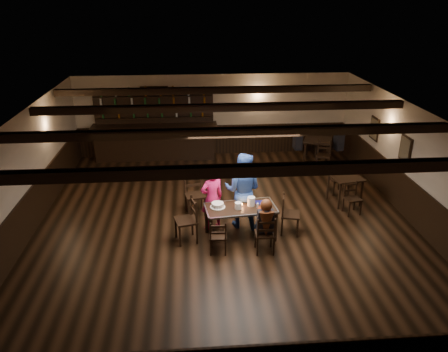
{
  "coord_description": "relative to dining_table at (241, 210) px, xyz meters",
  "views": [
    {
      "loc": [
        -0.77,
        -9.2,
        5.15
      ],
      "look_at": [
        -0.02,
        0.2,
        1.16
      ],
      "focal_mm": 35.0,
      "sensor_mm": 36.0,
      "label": 1
    }
  ],
  "objects": [
    {
      "name": "ground",
      "position": [
        -0.29,
        0.63,
        -0.67
      ],
      "size": [
        10.0,
        10.0,
        0.0
      ],
      "primitive_type": "plane",
      "color": "black",
      "rests_on": "ground"
    },
    {
      "name": "room_shell",
      "position": [
        -0.28,
        0.67,
        1.07
      ],
      "size": [
        9.02,
        10.02,
        2.71
      ],
      "color": "beige",
      "rests_on": "ground"
    },
    {
      "name": "dining_table",
      "position": [
        0.0,
        0.0,
        0.0
      ],
      "size": [
        1.64,
        0.95,
        0.75
      ],
      "color": "black",
      "rests_on": "ground"
    },
    {
      "name": "chair_near_left",
      "position": [
        -0.55,
        -0.66,
        -0.22
      ],
      "size": [
        0.39,
        0.37,
        0.78
      ],
      "color": "black",
      "rests_on": "ground"
    },
    {
      "name": "chair_near_right",
      "position": [
        0.44,
        -0.72,
        -0.16
      ],
      "size": [
        0.41,
        0.39,
        0.87
      ],
      "color": "black",
      "rests_on": "ground"
    },
    {
      "name": "chair_end_left",
      "position": [
        -1.13,
        -0.05,
        -0.08
      ],
      "size": [
        0.55,
        0.57,
        1.02
      ],
      "color": "black",
      "rests_on": "ground"
    },
    {
      "name": "chair_end_right",
      "position": [
        1.08,
        0.12,
        -0.13
      ],
      "size": [
        0.51,
        0.52,
        0.93
      ],
      "color": "black",
      "rests_on": "ground"
    },
    {
      "name": "chair_far_pushed",
      "position": [
        -1.01,
        1.29,
        -0.08
      ],
      "size": [
        0.55,
        0.53,
        1.0
      ],
      "color": "black",
      "rests_on": "ground"
    },
    {
      "name": "woman_pink",
      "position": [
        -0.61,
        0.45,
        0.1
      ],
      "size": [
        0.66,
        0.56,
        1.54
      ],
      "primitive_type": "imported",
      "rotation": [
        0.0,
        0.0,
        3.54
      ],
      "color": "#E21271",
      "rests_on": "ground"
    },
    {
      "name": "man_blue",
      "position": [
        0.11,
        0.54,
        0.24
      ],
      "size": [
        1.06,
        0.95,
        1.82
      ],
      "primitive_type": "imported",
      "rotation": [
        0.0,
        0.0,
        2.8
      ],
      "color": "navy",
      "rests_on": "ground"
    },
    {
      "name": "seated_person",
      "position": [
        0.45,
        -0.67,
        0.16
      ],
      "size": [
        0.33,
        0.5,
        0.81
      ],
      "color": "black",
      "rests_on": "ground"
    },
    {
      "name": "cake",
      "position": [
        -0.51,
        0.04,
        0.13
      ],
      "size": [
        0.34,
        0.34,
        0.11
      ],
      "color": "white",
      "rests_on": "dining_table"
    },
    {
      "name": "plate_stack_a",
      "position": [
        -0.06,
        -0.07,
        0.16
      ],
      "size": [
        0.16,
        0.16,
        0.15
      ],
      "primitive_type": "cylinder",
      "color": "white",
      "rests_on": "dining_table"
    },
    {
      "name": "plate_stack_b",
      "position": [
        0.24,
        0.07,
        0.18
      ],
      "size": [
        0.17,
        0.17,
        0.2
      ],
      "primitive_type": "cylinder",
      "color": "white",
      "rests_on": "dining_table"
    },
    {
      "name": "tea_light",
      "position": [
        0.04,
        0.06,
        0.1
      ],
      "size": [
        0.04,
        0.04,
        0.06
      ],
      "color": "#A5A8AD",
      "rests_on": "dining_table"
    },
    {
      "name": "salt_shaker",
      "position": [
        0.37,
        -0.04,
        0.13
      ],
      "size": [
        0.04,
        0.04,
        0.1
      ],
      "primitive_type": "cylinder",
      "color": "silver",
      "rests_on": "dining_table"
    },
    {
      "name": "pepper_shaker",
      "position": [
        0.38,
        -0.02,
        0.13
      ],
      "size": [
        0.04,
        0.04,
        0.1
      ],
      "primitive_type": "cylinder",
      "color": "#A5A8AD",
      "rests_on": "dining_table"
    },
    {
      "name": "drink_glass",
      "position": [
        0.27,
        0.14,
        0.14
      ],
      "size": [
        0.08,
        0.08,
        0.12
      ],
      "primitive_type": "cylinder",
      "color": "silver",
      "rests_on": "dining_table"
    },
    {
      "name": "menu_red",
      "position": [
        0.5,
        -0.08,
        0.08
      ],
      "size": [
        0.27,
        0.19,
        0.0
      ],
      "primitive_type": "cube",
      "rotation": [
        0.0,
        0.0,
        0.03
      ],
      "color": "maroon",
      "rests_on": "dining_table"
    },
    {
      "name": "menu_blue",
      "position": [
        0.51,
        0.2,
        0.08
      ],
      "size": [
        0.3,
        0.22,
        0.0
      ],
      "primitive_type": "cube",
      "rotation": [
        0.0,
        0.0,
        -0.04
      ],
      "color": "#111052",
      "rests_on": "dining_table"
    },
    {
      "name": "bar_counter",
      "position": [
        -2.22,
        5.35,
        0.05
      ],
      "size": [
        4.06,
        0.7,
        2.2
      ],
      "color": "black",
      "rests_on": "ground"
    },
    {
      "name": "back_table_a",
      "position": [
        2.92,
        1.52,
        -0.03
      ],
      "size": [
        0.87,
        0.87,
        0.75
      ],
      "color": "black",
      "rests_on": "ground"
    },
    {
      "name": "back_table_b",
      "position": [
        3.04,
        4.57,
        -0.02
      ],
      "size": [
        1.11,
        1.11,
        0.75
      ],
      "color": "black",
      "rests_on": "ground"
    },
    {
      "name": "bg_patron_left",
      "position": [
        2.37,
        4.53,
        0.18
      ],
      "size": [
        0.25,
        0.38,
        0.77
      ],
      "color": "black",
      "rests_on": "ground"
    },
    {
      "name": "bg_patron_right",
      "position": [
        3.66,
        4.36,
        0.17
      ],
      "size": [
        0.26,
        0.38,
        0.75
      ],
      "color": "black",
      "rests_on": "ground"
    }
  ]
}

